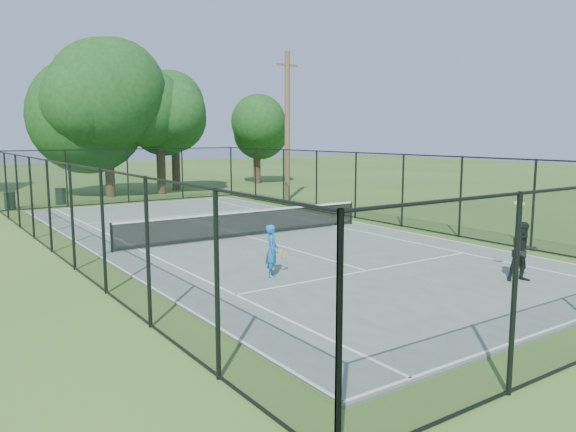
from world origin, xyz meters
TOP-DOWN VIEW (x-y plane):
  - ground at (0.00, 0.00)m, footprint 120.00×120.00m
  - tennis_court at (0.00, 0.00)m, footprint 11.00×24.00m
  - tennis_net at (0.00, 0.00)m, footprint 10.08×0.08m
  - fence at (0.00, 0.00)m, footprint 13.10×26.10m
  - tree_near_left at (0.11, 16.57)m, footprint 7.10×7.10m
  - tree_near_mid at (3.32, 16.37)m, footprint 5.58×5.58m
  - tree_near_right at (5.16, 18.31)m, footprint 5.41×5.41m
  - tree_far_right at (12.41, 19.58)m, footprint 4.30×4.30m
  - trash_bin_left at (-5.87, 13.84)m, footprint 0.58×0.58m
  - trash_bin_right at (-3.27, 14.42)m, footprint 0.58×0.58m
  - utility_pole at (7.97, 9.00)m, footprint 1.40×0.30m
  - player_blue at (-2.46, -5.44)m, footprint 0.87×0.60m
  - player_black at (2.55, -9.46)m, footprint 0.93×0.98m

SIDE VIEW (x-z plane):
  - ground at x=0.00m, z-range 0.00..0.00m
  - tennis_court at x=0.00m, z-range 0.00..0.06m
  - trash_bin_left at x=-5.87m, z-range 0.01..0.88m
  - trash_bin_right at x=-3.27m, z-range 0.01..0.89m
  - tennis_net at x=0.00m, z-range 0.10..1.05m
  - player_blue at x=-2.46m, z-range 0.06..1.44m
  - player_black at x=2.55m, z-range -0.29..1.95m
  - fence at x=0.00m, z-range 0.00..3.00m
  - tree_far_right at x=12.41m, z-range 0.67..6.36m
  - utility_pole at x=7.97m, z-range 0.06..8.42m
  - tree_near_mid at x=3.32m, z-range 0.84..8.14m
  - tree_near_right at x=5.16m, z-range 1.01..8.47m
  - tree_near_left at x=0.11m, z-range 1.07..10.33m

